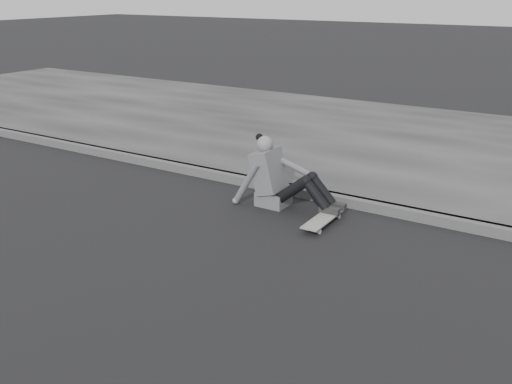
% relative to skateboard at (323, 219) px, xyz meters
% --- Properties ---
extents(ground, '(80.00, 80.00, 0.00)m').
position_rel_skateboard_xyz_m(ground, '(-0.88, -1.88, -0.07)').
color(ground, black).
rests_on(ground, ground).
extents(curb, '(24.00, 0.16, 0.12)m').
position_rel_skateboard_xyz_m(curb, '(-0.88, 0.70, -0.01)').
color(curb, '#4C4C4C').
rests_on(curb, ground).
extents(sidewalk, '(24.00, 6.00, 0.12)m').
position_rel_skateboard_xyz_m(sidewalk, '(-0.88, 3.72, -0.01)').
color(sidewalk, '#363636').
rests_on(sidewalk, ground).
extents(skateboard, '(0.20, 0.78, 0.09)m').
position_rel_skateboard_xyz_m(skateboard, '(0.00, 0.00, 0.00)').
color(skateboard, '#A4A49F').
rests_on(skateboard, ground).
extents(seated_woman, '(1.38, 0.46, 0.88)m').
position_rel_skateboard_xyz_m(seated_woman, '(-0.73, 0.25, 0.29)').
color(seated_woman, '#57575A').
rests_on(seated_woman, ground).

